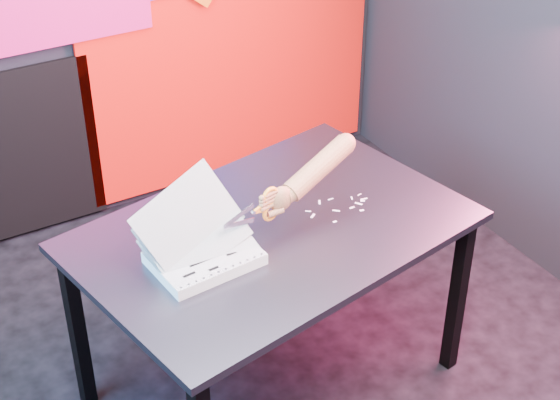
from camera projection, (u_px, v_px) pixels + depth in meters
room at (259, 72)px, 2.64m from camera, size 3.01×3.01×2.71m
backdrop at (117, 31)px, 3.94m from camera, size 2.88×0.05×2.08m
work_table at (272, 246)px, 3.03m from camera, size 1.47×1.11×0.75m
printout_stack at (203, 255)px, 2.80m from camera, size 0.41×0.28×0.33m
scissors at (267, 206)px, 2.86m from camera, size 0.23×0.06×0.13m
hand_forearm at (312, 173)px, 2.95m from camera, size 0.42×0.14×0.18m
paper_clippings at (341, 206)px, 3.10m from camera, size 0.25×0.15×0.00m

